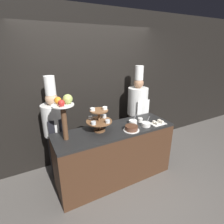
% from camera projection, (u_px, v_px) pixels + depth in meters
% --- Properties ---
extents(ground_plane, '(14.00, 14.00, 0.00)m').
position_uv_depth(ground_plane, '(124.00, 188.00, 2.81)').
color(ground_plane, '#5B5651').
extents(wall_back, '(10.00, 0.06, 2.80)m').
position_uv_depth(wall_back, '(92.00, 88.00, 3.32)').
color(wall_back, black).
rests_on(wall_back, ground_plane).
extents(buffet_counter, '(1.92, 0.61, 0.93)m').
position_uv_depth(buffet_counter, '(115.00, 154.00, 2.90)').
color(buffet_counter, '#422819').
rests_on(buffet_counter, ground_plane).
extents(tiered_stand, '(0.39, 0.39, 0.38)m').
position_uv_depth(tiered_stand, '(99.00, 119.00, 2.61)').
color(tiered_stand, brown).
rests_on(tiered_stand, buffet_counter).
extents(fruit_pedestal, '(0.29, 0.29, 0.63)m').
position_uv_depth(fruit_pedestal, '(64.00, 109.00, 2.29)').
color(fruit_pedestal, brown).
rests_on(fruit_pedestal, buffet_counter).
extents(cake_round, '(0.25, 0.25, 0.08)m').
position_uv_depth(cake_round, '(131.00, 128.00, 2.68)').
color(cake_round, white).
rests_on(cake_round, buffet_counter).
extents(cup_white, '(0.08, 0.08, 0.07)m').
position_uv_depth(cup_white, '(140.00, 120.00, 2.98)').
color(cup_white, white).
rests_on(cup_white, buffet_counter).
extents(cake_square_tray, '(0.25, 0.17, 0.05)m').
position_uv_depth(cake_square_tray, '(158.00, 123.00, 2.92)').
color(cake_square_tray, white).
rests_on(cake_square_tray, buffet_counter).
extents(serving_bowl_near, '(0.15, 0.15, 0.16)m').
position_uv_depth(serving_bowl_near, '(146.00, 124.00, 2.83)').
color(serving_bowl_near, white).
rests_on(serving_bowl_near, buffet_counter).
extents(serving_bowl_far, '(0.14, 0.14, 0.16)m').
position_uv_depth(serving_bowl_far, '(133.00, 122.00, 2.92)').
color(serving_bowl_far, white).
rests_on(serving_bowl_far, buffet_counter).
extents(chef_left, '(0.36, 0.36, 1.75)m').
position_uv_depth(chef_left, '(55.00, 127.00, 2.81)').
color(chef_left, black).
rests_on(chef_left, ground_plane).
extents(chef_center_left, '(0.39, 0.39, 1.81)m').
position_uv_depth(chef_center_left, '(137.00, 109.00, 3.52)').
color(chef_center_left, '#38332D').
rests_on(chef_center_left, ground_plane).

